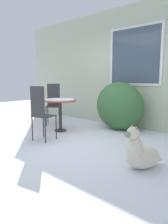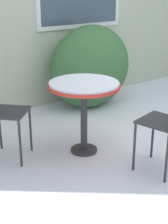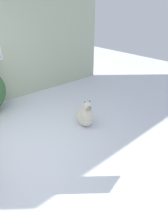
# 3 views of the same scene
# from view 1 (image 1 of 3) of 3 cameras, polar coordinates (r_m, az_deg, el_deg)

# --- Properties ---
(ground_plane) EXTENTS (16.00, 16.00, 0.00)m
(ground_plane) POSITION_cam_1_polar(r_m,az_deg,el_deg) (4.31, -5.56, -8.14)
(ground_plane) COLOR white
(house_wall) EXTENTS (8.00, 0.10, 3.04)m
(house_wall) POSITION_cam_1_polar(r_m,az_deg,el_deg) (5.80, 11.26, 11.45)
(house_wall) COLOR #B2BC9E
(house_wall) RESTS_ON ground_plane
(shrub_left) EXTENTS (1.27, 0.78, 1.17)m
(shrub_left) POSITION_cam_1_polar(r_m,az_deg,el_deg) (5.39, 9.15, 1.55)
(shrub_left) COLOR #386638
(shrub_left) RESTS_ON ground_plane
(patio_table) EXTENTS (0.74, 0.74, 0.77)m
(patio_table) POSITION_cam_1_polar(r_m,az_deg,el_deg) (5.18, -6.26, 2.13)
(patio_table) COLOR #2D2D30
(patio_table) RESTS_ON ground_plane
(patio_chair_near_table) EXTENTS (0.53, 0.53, 1.11)m
(patio_chair_near_table) POSITION_cam_1_polar(r_m,az_deg,el_deg) (6.01, -8.01, 2.46)
(patio_chair_near_table) COLOR #2D2D30
(patio_chair_near_table) RESTS_ON ground_plane
(patio_chair_far_side) EXTENTS (0.45, 0.45, 1.11)m
(patio_chair_far_side) POSITION_cam_1_polar(r_m,az_deg,el_deg) (4.40, -11.14, 0.09)
(patio_chair_far_side) COLOR #2D2D30
(patio_chair_far_side) RESTS_ON ground_plane
(dog) EXTENTS (0.50, 0.71, 0.63)m
(dog) POSITION_cam_1_polar(r_m,az_deg,el_deg) (3.18, 14.58, -10.44)
(dog) COLOR beige
(dog) RESTS_ON ground_plane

